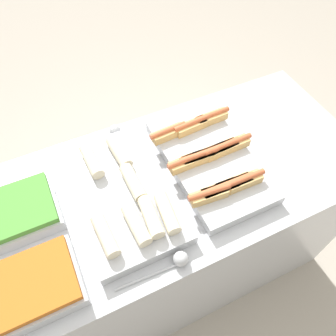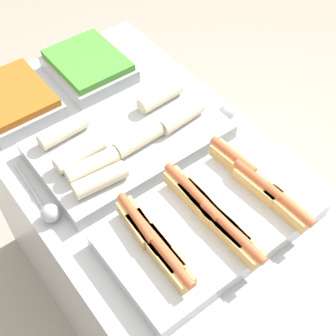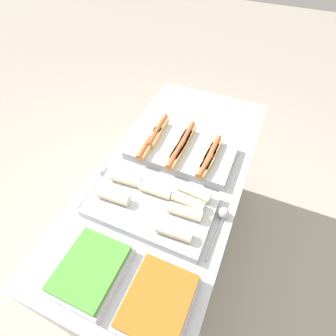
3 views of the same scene
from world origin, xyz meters
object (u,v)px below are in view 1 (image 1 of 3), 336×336
object	(u,v)px
tray_wraps	(123,195)
serving_spoon_near	(176,261)
serving_spoon_far	(111,132)
tray_hotdogs	(210,159)
tray_side_back	(17,213)
tray_side_front	(33,286)

from	to	relation	value
tray_wraps	serving_spoon_near	bearing A→B (deg)	-77.11
tray_wraps	serving_spoon_far	bearing A→B (deg)	77.99
tray_wraps	serving_spoon_near	xyz separation A→B (m)	(0.07, -0.30, -0.01)
tray_hotdogs	serving_spoon_near	xyz separation A→B (m)	(-0.30, -0.31, -0.02)
tray_side_back	serving_spoon_near	bearing A→B (deg)	-42.21
tray_wraps	tray_side_front	world-z (taller)	tray_wraps
tray_wraps	serving_spoon_near	size ratio (longest dim) A/B	2.18
serving_spoon_near	tray_wraps	bearing A→B (deg)	102.89
tray_wraps	tray_side_front	distance (m)	0.41
tray_side_back	serving_spoon_far	distance (m)	0.49
tray_side_front	tray_side_back	bearing A→B (deg)	90.00
tray_wraps	tray_side_back	xyz separation A→B (m)	(-0.36, 0.09, 0.00)
serving_spoon_near	serving_spoon_far	size ratio (longest dim) A/B	1.01
tray_side_back	serving_spoon_near	xyz separation A→B (m)	(0.43, -0.39, -0.01)
tray_hotdogs	tray_side_front	size ratio (longest dim) A/B	1.96
tray_hotdogs	tray_side_back	distance (m)	0.73
tray_hotdogs	tray_wraps	size ratio (longest dim) A/B	1.00
tray_side_back	serving_spoon_far	world-z (taller)	tray_side_back
tray_side_front	serving_spoon_near	world-z (taller)	tray_side_front
serving_spoon_near	tray_side_front	bearing A→B (deg)	165.39
tray_side_front	serving_spoon_far	world-z (taller)	tray_side_front
tray_side_front	serving_spoon_far	size ratio (longest dim) A/B	1.12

